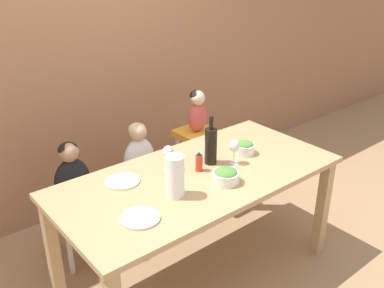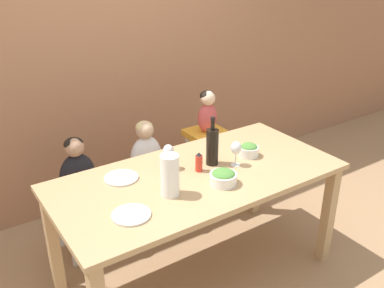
% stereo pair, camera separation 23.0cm
% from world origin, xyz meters
% --- Properties ---
extents(ground_plane, '(14.00, 14.00, 0.00)m').
position_xyz_m(ground_plane, '(0.00, 0.00, 0.00)').
color(ground_plane, '#9E7A56').
extents(wall_back, '(10.00, 0.06, 2.70)m').
position_xyz_m(wall_back, '(0.00, 1.29, 1.35)').
color(wall_back, '#9E6B4C').
rests_on(wall_back, ground_plane).
extents(dining_table, '(1.80, 0.87, 0.78)m').
position_xyz_m(dining_table, '(0.00, 0.00, 0.68)').
color(dining_table, tan).
rests_on(dining_table, ground_plane).
extents(chair_far_left, '(0.36, 0.37, 0.44)m').
position_xyz_m(chair_far_left, '(-0.54, 0.68, 0.37)').
color(chair_far_left, silver).
rests_on(chair_far_left, ground_plane).
extents(chair_far_center, '(0.36, 0.37, 0.44)m').
position_xyz_m(chair_far_center, '(-0.01, 0.68, 0.37)').
color(chair_far_center, silver).
rests_on(chair_far_center, ground_plane).
extents(chair_right_highchair, '(0.31, 0.31, 0.69)m').
position_xyz_m(chair_right_highchair, '(0.56, 0.68, 0.53)').
color(chair_right_highchair, silver).
rests_on(chair_right_highchair, ground_plane).
extents(person_child_left, '(0.25, 0.15, 0.46)m').
position_xyz_m(person_child_left, '(-0.54, 0.68, 0.67)').
color(person_child_left, black).
rests_on(person_child_left, chair_far_left).
extents(person_child_center, '(0.25, 0.15, 0.46)m').
position_xyz_m(person_child_center, '(-0.01, 0.68, 0.67)').
color(person_child_center, silver).
rests_on(person_child_center, chair_far_center).
extents(person_baby_right, '(0.18, 0.12, 0.34)m').
position_xyz_m(person_baby_right, '(0.56, 0.68, 0.88)').
color(person_baby_right, '#C64C4C').
rests_on(person_baby_right, chair_right_highchair).
extents(wine_bottle, '(0.08, 0.08, 0.32)m').
position_xyz_m(wine_bottle, '(0.15, 0.06, 0.90)').
color(wine_bottle, black).
rests_on(wine_bottle, dining_table).
extents(paper_towel_roll, '(0.11, 0.11, 0.25)m').
position_xyz_m(paper_towel_roll, '(-0.27, -0.11, 0.90)').
color(paper_towel_roll, white).
rests_on(paper_towel_roll, dining_table).
extents(wine_glass_near, '(0.07, 0.07, 0.17)m').
position_xyz_m(wine_glass_near, '(0.27, -0.03, 0.90)').
color(wine_glass_near, white).
rests_on(wine_glass_near, dining_table).
extents(wine_glass_far, '(0.07, 0.07, 0.17)m').
position_xyz_m(wine_glass_far, '(-0.11, 0.16, 0.90)').
color(wine_glass_far, white).
rests_on(wine_glass_far, dining_table).
extents(salad_bowl_large, '(0.16, 0.16, 0.09)m').
position_xyz_m(salad_bowl_large, '(0.06, -0.18, 0.82)').
color(salad_bowl_large, white).
rests_on(salad_bowl_large, dining_table).
extents(salad_bowl_small, '(0.13, 0.13, 0.09)m').
position_xyz_m(salad_bowl_small, '(0.43, 0.02, 0.82)').
color(salad_bowl_small, white).
rests_on(salad_bowl_small, dining_table).
extents(dinner_plate_front_left, '(0.21, 0.21, 0.01)m').
position_xyz_m(dinner_plate_front_left, '(-0.54, -0.18, 0.78)').
color(dinner_plate_front_left, silver).
rests_on(dinner_plate_front_left, dining_table).
extents(dinner_plate_back_left, '(0.21, 0.21, 0.01)m').
position_xyz_m(dinner_plate_back_left, '(-0.42, 0.21, 0.78)').
color(dinner_plate_back_left, silver).
rests_on(dinner_plate_back_left, dining_table).
extents(condiment_bottle_hot_sauce, '(0.05, 0.05, 0.13)m').
position_xyz_m(condiment_bottle_hot_sauce, '(0.03, 0.03, 0.84)').
color(condiment_bottle_hot_sauce, red).
rests_on(condiment_bottle_hot_sauce, dining_table).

